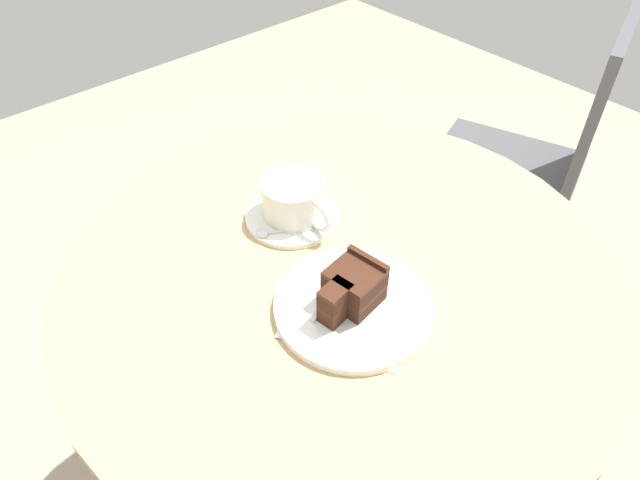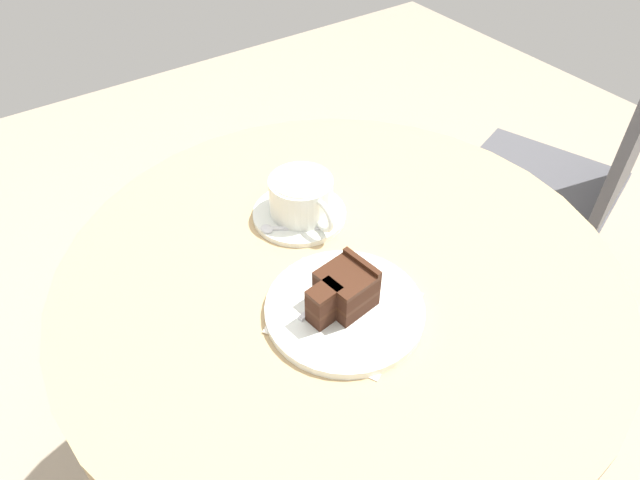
% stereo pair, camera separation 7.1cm
% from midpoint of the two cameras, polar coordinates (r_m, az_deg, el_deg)
% --- Properties ---
extents(cafe_table, '(0.82, 0.82, 0.75)m').
position_cam_midpoint_polar(cafe_table, '(0.92, 4.00, -8.11)').
color(cafe_table, tan).
rests_on(cafe_table, ground).
extents(saucer, '(0.15, 0.15, 0.01)m').
position_cam_midpoint_polar(saucer, '(0.90, 0.18, 2.53)').
color(saucer, silver).
rests_on(saucer, cafe_table).
extents(coffee_cup, '(0.13, 0.10, 0.06)m').
position_cam_midpoint_polar(coffee_cup, '(0.88, 0.49, 4.33)').
color(coffee_cup, silver).
rests_on(coffee_cup, saucer).
extents(teaspoon, '(0.06, 0.09, 0.00)m').
position_cam_midpoint_polar(teaspoon, '(0.87, -1.22, 1.07)').
color(teaspoon, silver).
rests_on(teaspoon, saucer).
extents(cake_plate, '(0.21, 0.21, 0.01)m').
position_cam_midpoint_polar(cake_plate, '(0.77, 5.15, -7.02)').
color(cake_plate, silver).
rests_on(cake_plate, cafe_table).
extents(cake_slice, '(0.07, 0.10, 0.06)m').
position_cam_midpoint_polar(cake_slice, '(0.74, 5.09, -5.16)').
color(cake_slice, '#381E14').
rests_on(cake_slice, cake_plate).
extents(fork, '(0.05, 0.15, 0.00)m').
position_cam_midpoint_polar(fork, '(0.79, 5.19, -4.08)').
color(fork, silver).
rests_on(fork, cake_plate).
extents(napkin, '(0.23, 0.22, 0.00)m').
position_cam_midpoint_polar(napkin, '(0.77, 4.77, -7.08)').
color(napkin, silver).
rests_on(napkin, cafe_table).
extents(cafe_chair, '(0.48, 0.48, 0.87)m').
position_cam_midpoint_polar(cafe_chair, '(1.56, 25.66, 6.16)').
color(cafe_chair, '#4C4C51').
rests_on(cafe_chair, ground).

